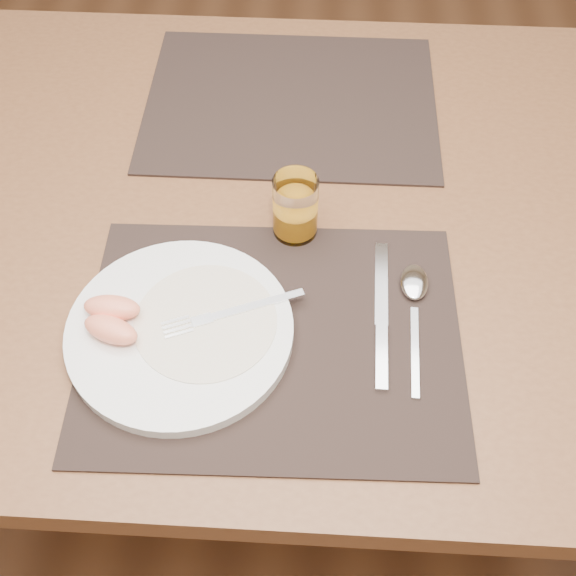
{
  "coord_description": "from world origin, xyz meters",
  "views": [
    {
      "loc": [
        0.06,
        -0.69,
        1.48
      ],
      "look_at": [
        0.03,
        -0.16,
        0.77
      ],
      "focal_mm": 45.0,
      "sensor_mm": 36.0,
      "label": 1
    }
  ],
  "objects_px": {
    "placemat_near": "(272,337)",
    "spoon": "(414,292)",
    "knife": "(381,325)",
    "plate": "(180,331)",
    "placemat_far": "(291,102)",
    "juice_glass": "(295,209)",
    "fork": "(222,315)",
    "table": "(274,244)"
  },
  "relations": [
    {
      "from": "table",
      "to": "knife",
      "type": "bearing_deg",
      "value": -53.73
    },
    {
      "from": "table",
      "to": "knife",
      "type": "relative_size",
      "value": 6.36
    },
    {
      "from": "placemat_far",
      "to": "table",
      "type": "bearing_deg",
      "value": -93.54
    },
    {
      "from": "spoon",
      "to": "juice_glass",
      "type": "relative_size",
      "value": 2.14
    },
    {
      "from": "placemat_far",
      "to": "spoon",
      "type": "distance_m",
      "value": 0.41
    },
    {
      "from": "table",
      "to": "placemat_near",
      "type": "xyz_separation_m",
      "value": [
        0.01,
        -0.22,
        0.09
      ]
    },
    {
      "from": "knife",
      "to": "juice_glass",
      "type": "xyz_separation_m",
      "value": [
        -0.11,
        0.15,
        0.04
      ]
    },
    {
      "from": "placemat_far",
      "to": "knife",
      "type": "bearing_deg",
      "value": -72.55
    },
    {
      "from": "placemat_far",
      "to": "placemat_near",
      "type": "bearing_deg",
      "value": -89.92
    },
    {
      "from": "plate",
      "to": "fork",
      "type": "height_order",
      "value": "fork"
    },
    {
      "from": "placemat_far",
      "to": "spoon",
      "type": "height_order",
      "value": "spoon"
    },
    {
      "from": "table",
      "to": "fork",
      "type": "xyz_separation_m",
      "value": [
        -0.05,
        -0.2,
        0.11
      ]
    },
    {
      "from": "knife",
      "to": "spoon",
      "type": "bearing_deg",
      "value": 49.93
    },
    {
      "from": "placemat_near",
      "to": "placemat_far",
      "type": "height_order",
      "value": "same"
    },
    {
      "from": "spoon",
      "to": "placemat_near",
      "type": "bearing_deg",
      "value": -157.27
    },
    {
      "from": "placemat_near",
      "to": "fork",
      "type": "relative_size",
      "value": 2.68
    },
    {
      "from": "placemat_far",
      "to": "spoon",
      "type": "xyz_separation_m",
      "value": [
        0.17,
        -0.37,
        0.01
      ]
    },
    {
      "from": "fork",
      "to": "juice_glass",
      "type": "height_order",
      "value": "juice_glass"
    },
    {
      "from": "placemat_far",
      "to": "plate",
      "type": "height_order",
      "value": "plate"
    },
    {
      "from": "placemat_near",
      "to": "knife",
      "type": "bearing_deg",
      "value": 9.87
    },
    {
      "from": "placemat_far",
      "to": "juice_glass",
      "type": "height_order",
      "value": "juice_glass"
    },
    {
      "from": "placemat_far",
      "to": "fork",
      "type": "xyz_separation_m",
      "value": [
        -0.06,
        -0.42,
        0.02
      ]
    },
    {
      "from": "fork",
      "to": "juice_glass",
      "type": "distance_m",
      "value": 0.18
    },
    {
      "from": "placemat_near",
      "to": "plate",
      "type": "bearing_deg",
      "value": -178.14
    },
    {
      "from": "plate",
      "to": "fork",
      "type": "distance_m",
      "value": 0.05
    },
    {
      "from": "placemat_near",
      "to": "spoon",
      "type": "bearing_deg",
      "value": 22.73
    },
    {
      "from": "knife",
      "to": "plate",
      "type": "bearing_deg",
      "value": -173.75
    },
    {
      "from": "placemat_near",
      "to": "fork",
      "type": "height_order",
      "value": "fork"
    },
    {
      "from": "table",
      "to": "plate",
      "type": "distance_m",
      "value": 0.26
    },
    {
      "from": "placemat_near",
      "to": "fork",
      "type": "distance_m",
      "value": 0.07
    },
    {
      "from": "fork",
      "to": "spoon",
      "type": "height_order",
      "value": "fork"
    },
    {
      "from": "fork",
      "to": "knife",
      "type": "xyz_separation_m",
      "value": [
        0.19,
        0.01,
        -0.02
      ]
    },
    {
      "from": "plate",
      "to": "knife",
      "type": "bearing_deg",
      "value": 6.25
    },
    {
      "from": "table",
      "to": "juice_glass",
      "type": "xyz_separation_m",
      "value": [
        0.03,
        -0.05,
        0.13
      ]
    },
    {
      "from": "knife",
      "to": "spoon",
      "type": "height_order",
      "value": "spoon"
    },
    {
      "from": "spoon",
      "to": "fork",
      "type": "bearing_deg",
      "value": -166.36
    },
    {
      "from": "placemat_far",
      "to": "knife",
      "type": "distance_m",
      "value": 0.44
    },
    {
      "from": "fork",
      "to": "juice_glass",
      "type": "relative_size",
      "value": 1.88
    },
    {
      "from": "plate",
      "to": "placemat_far",
      "type": "bearing_deg",
      "value": 76.24
    },
    {
      "from": "table",
      "to": "fork",
      "type": "relative_size",
      "value": 8.34
    },
    {
      "from": "plate",
      "to": "spoon",
      "type": "height_order",
      "value": "plate"
    },
    {
      "from": "placemat_far",
      "to": "juice_glass",
      "type": "bearing_deg",
      "value": -85.81
    }
  ]
}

